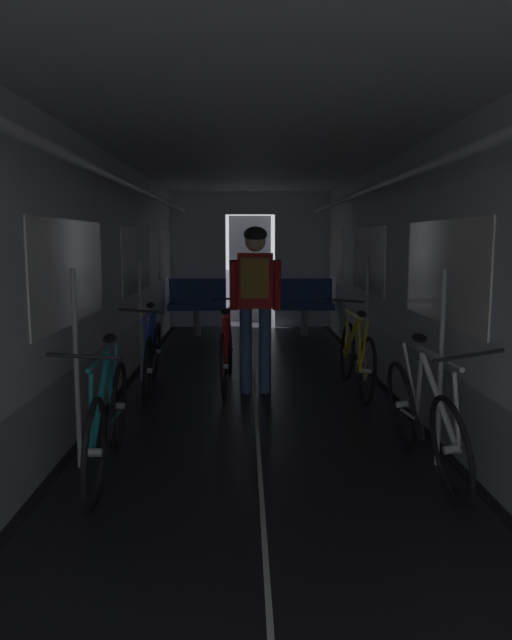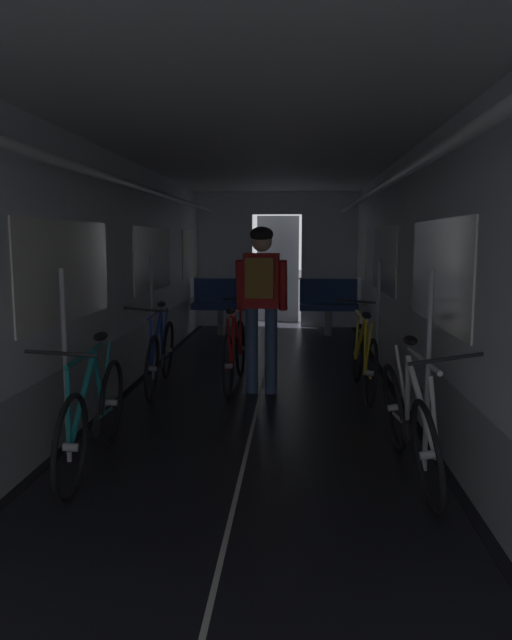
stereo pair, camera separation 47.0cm
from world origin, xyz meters
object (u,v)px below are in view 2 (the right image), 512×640
object	(u,v)px
bicycle_yellow	(364,358)
bicycle_white	(410,421)
bench_seat_far_left	(221,301)
bench_seat_far_right	(328,302)
bicycle_teal	(93,415)
bicycle_blue	(160,354)
person_cyclist_aisle	(261,291)
bicycle_red_in_aisle	(235,352)

from	to	relation	value
bicycle_yellow	bicycle_white	distance (m)	2.17
bench_seat_far_left	bench_seat_far_right	xyz separation A→B (m)	(1.80, 0.00, 0.00)
bicycle_yellow	bicycle_teal	size ratio (longest dim) A/B	1.00
bicycle_blue	person_cyclist_aisle	bearing A→B (deg)	-6.07
bicycle_yellow	bicycle_blue	xyz separation A→B (m)	(-2.15, 0.08, -0.00)
bicycle_yellow	bicycle_red_in_aisle	distance (m)	1.39
bicycle_teal	bicycle_white	xyz separation A→B (m)	(2.18, 0.02, -0.00)
person_cyclist_aisle	bicycle_blue	bearing A→B (deg)	173.93
bench_seat_far_right	bicycle_teal	xyz separation A→B (m)	(-1.94, -6.09, -0.18)
bicycle_white	bicycle_teal	bearing A→B (deg)	-179.48
bench_seat_far_left	bicycle_yellow	xyz separation A→B (m)	(1.97, -3.90, -0.18)
bench_seat_far_right	bicycle_blue	size ratio (longest dim) A/B	0.58
bicycle_white	person_cyclist_aisle	distance (m)	2.52
person_cyclist_aisle	bicycle_red_in_aisle	distance (m)	0.80
bicycle_yellow	bicycle_blue	size ratio (longest dim) A/B	1.00
bench_seat_far_right	person_cyclist_aisle	xyz separation A→B (m)	(-0.89, -3.93, 0.50)
bicycle_white	bicycle_blue	size ratio (longest dim) A/B	1.00
bench_seat_far_left	bicycle_yellow	distance (m)	4.37
bicycle_yellow	person_cyclist_aisle	xyz separation A→B (m)	(-1.06, -0.03, 0.69)
person_cyclist_aisle	bench_seat_far_right	bearing A→B (deg)	77.23
bicycle_blue	bicycle_red_in_aisle	xyz separation A→B (m)	(0.78, 0.15, 0.00)
bicycle_teal	bicycle_blue	size ratio (longest dim) A/B	1.00
bench_seat_far_left	person_cyclist_aisle	world-z (taller)	person_cyclist_aisle
bench_seat_far_left	bicycle_red_in_aisle	size ratio (longest dim) A/B	0.58
bench_seat_far_right	bicycle_teal	size ratio (longest dim) A/B	0.58
bench_seat_far_right	bicycle_teal	distance (m)	6.39
bench_seat_far_right	bicycle_yellow	size ratio (longest dim) A/B	0.58
bicycle_yellow	bicycle_blue	bearing A→B (deg)	177.82
bench_seat_far_left	bicycle_yellow	bearing A→B (deg)	-63.18
bicycle_teal	bicycle_red_in_aisle	distance (m)	2.53
bench_seat_far_left	bench_seat_far_right	size ratio (longest dim) A/B	1.00
bicycle_red_in_aisle	bicycle_teal	bearing A→B (deg)	-107.03
bicycle_yellow	bicycle_blue	world-z (taller)	bicycle_blue
bench_seat_far_left	bicycle_white	xyz separation A→B (m)	(2.04, -6.07, -0.19)
bench_seat_far_left	bench_seat_far_right	distance (m)	1.80
bench_seat_far_right	bicycle_red_in_aisle	distance (m)	3.86
person_cyclist_aisle	bicycle_yellow	bearing A→B (deg)	1.85
bicycle_yellow	bicycle_blue	distance (m)	2.15
bicycle_blue	bicycle_red_in_aisle	bearing A→B (deg)	10.74
bench_seat_far_right	person_cyclist_aisle	distance (m)	4.06
bench_seat_far_right	bicycle_white	bearing A→B (deg)	-87.71
bench_seat_far_left	person_cyclist_aisle	xyz separation A→B (m)	(0.91, -3.93, 0.50)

